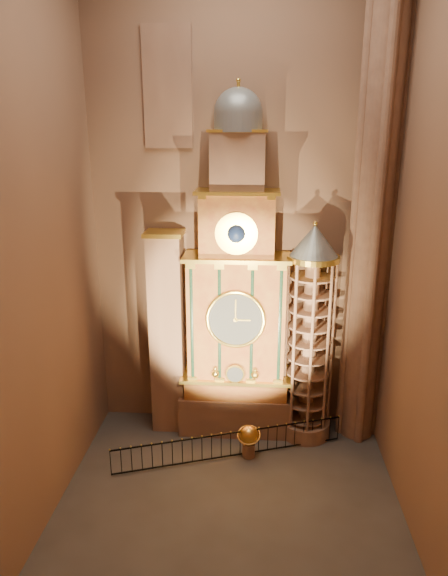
# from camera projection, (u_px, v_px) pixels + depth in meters

# --- Properties ---
(floor) EXTENTS (14.00, 14.00, 0.00)m
(floor) POSITION_uv_depth(u_px,v_px,m) (230.00, 492.00, 21.75)
(floor) COLOR #383330
(floor) RESTS_ON ground
(wall_back) EXTENTS (22.00, 0.00, 22.00)m
(wall_back) POSITION_uv_depth(u_px,v_px,m) (238.00, 212.00, 24.27)
(wall_back) COLOR #8E664C
(wall_back) RESTS_ON floor
(wall_left) EXTENTS (0.00, 22.00, 22.00)m
(wall_left) POSITION_uv_depth(u_px,v_px,m) (43.00, 234.00, 19.02)
(wall_left) COLOR #8E664C
(wall_left) RESTS_ON floor
(wall_right) EXTENTS (0.00, 22.00, 22.00)m
(wall_right) POSITION_uv_depth(u_px,v_px,m) (429.00, 239.00, 18.06)
(wall_right) COLOR #8E664C
(wall_right) RESTS_ON floor
(astronomical_clock) EXTENTS (5.60, 2.41, 16.70)m
(astronomical_clock) POSITION_uv_depth(u_px,v_px,m) (237.00, 305.00, 24.54)
(astronomical_clock) COLOR #8C634C
(astronomical_clock) RESTS_ON floor
(portrait_tower) EXTENTS (1.80, 1.60, 10.20)m
(portrait_tower) POSITION_uv_depth(u_px,v_px,m) (167.00, 333.00, 25.23)
(portrait_tower) COLOR #8C634C
(portrait_tower) RESTS_ON floor
(stair_turret) EXTENTS (2.50, 2.50, 10.80)m
(stair_turret) POSITION_uv_depth(u_px,v_px,m) (309.00, 336.00, 24.46)
(stair_turret) COLOR #8C634C
(stair_turret) RESTS_ON floor
(gothic_pier) EXTENTS (2.04, 2.04, 22.00)m
(gothic_pier) POSITION_uv_depth(u_px,v_px,m) (374.00, 216.00, 22.90)
(gothic_pier) COLOR #8C634C
(gothic_pier) RESTS_ON floor
(stained_glass_window) EXTENTS (2.20, 0.14, 5.20)m
(stained_glass_window) POSITION_uv_depth(u_px,v_px,m) (167.00, 88.00, 22.80)
(stained_glass_window) COLOR navy
(stained_glass_window) RESTS_ON wall_back
(celestial_globe) EXTENTS (1.18, 1.13, 1.58)m
(celestial_globe) POSITION_uv_depth(u_px,v_px,m) (249.00, 438.00, 23.86)
(celestial_globe) COLOR #8C634C
(celestial_globe) RESTS_ON floor
(iron_railing) EXTENTS (10.38, 3.57, 1.27)m
(iron_railing) POSITION_uv_depth(u_px,v_px,m) (231.00, 445.00, 23.82)
(iron_railing) COLOR black
(iron_railing) RESTS_ON floor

